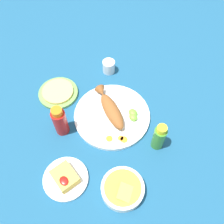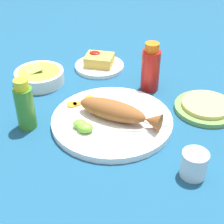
{
  "view_description": "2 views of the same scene",
  "coord_description": "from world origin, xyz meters",
  "views": [
    {
      "loc": [
        0.46,
        -0.36,
        0.96
      ],
      "look_at": [
        0.0,
        0.0,
        0.04
      ],
      "focal_mm": 40.0,
      "sensor_mm": 36.0,
      "label": 1
    },
    {
      "loc": [
        -0.17,
        0.76,
        0.57
      ],
      "look_at": [
        0.0,
        0.0,
        0.04
      ],
      "focal_mm": 55.0,
      "sensor_mm": 36.0,
      "label": 2
    }
  ],
  "objects": [
    {
      "name": "ground_plane",
      "position": [
        0.0,
        0.0,
        0.0
      ],
      "size": [
        4.0,
        4.0,
        0.0
      ],
      "primitive_type": "plane",
      "color": "navy"
    },
    {
      "name": "main_plate",
      "position": [
        0.0,
        0.0,
        0.01
      ],
      "size": [
        0.34,
        0.34,
        0.02
      ],
      "primitive_type": "cylinder",
      "color": "white",
      "rests_on": "ground_plane"
    },
    {
      "name": "fried_fish",
      "position": [
        -0.02,
        0.0,
        0.04
      ],
      "size": [
        0.24,
        0.11,
        0.05
      ],
      "rotation": [
        0.0,
        0.0,
        -0.23
      ],
      "color": "brown",
      "rests_on": "main_plate"
    },
    {
      "name": "fork_near",
      "position": [
        -0.09,
        -0.0,
        0.02
      ],
      "size": [
        0.19,
        0.02,
        0.0
      ],
      "rotation": [
        0.0,
        0.0,
        9.38
      ],
      "color": "silver",
      "rests_on": "main_plate"
    },
    {
      "name": "fork_far",
      "position": [
        -0.08,
        0.04,
        0.02
      ],
      "size": [
        0.18,
        0.06,
        0.0
      ],
      "rotation": [
        0.0,
        0.0,
        9.67
      ],
      "color": "silver",
      "rests_on": "main_plate"
    },
    {
      "name": "carrot_slice_near",
      "position": [
        0.09,
        -0.08,
        0.02
      ],
      "size": [
        0.03,
        0.03,
        0.0
      ],
      "primitive_type": "cylinder",
      "color": "orange",
      "rests_on": "main_plate"
    },
    {
      "name": "carrot_slice_mid",
      "position": [
        0.12,
        -0.04,
        0.02
      ],
      "size": [
        0.02,
        0.02,
        0.0
      ],
      "primitive_type": "cylinder",
      "color": "orange",
      "rests_on": "main_plate"
    },
    {
      "name": "carrot_slice_far",
      "position": [
        0.13,
        -0.04,
        0.02
      ],
      "size": [
        0.03,
        0.03,
        0.0
      ],
      "primitive_type": "cylinder",
      "color": "orange",
      "rests_on": "main_plate"
    },
    {
      "name": "lime_wedge_main",
      "position": [
        0.07,
        0.06,
        0.03
      ],
      "size": [
        0.04,
        0.03,
        0.02
      ],
      "primitive_type": "ellipsoid",
      "color": "#6BB233",
      "rests_on": "main_plate"
    },
    {
      "name": "lime_wedge_side",
      "position": [
        0.06,
        0.07,
        0.03
      ],
      "size": [
        0.04,
        0.04,
        0.02
      ],
      "primitive_type": "ellipsoid",
      "color": "#6BB233",
      "rests_on": "main_plate"
    },
    {
      "name": "hot_sauce_bottle_red",
      "position": [
        -0.08,
        -0.21,
        0.07
      ],
      "size": [
        0.06,
        0.06,
        0.16
      ],
      "color": "#B21914",
      "rests_on": "ground_plane"
    },
    {
      "name": "hot_sauce_bottle_green",
      "position": [
        0.22,
        0.06,
        0.07
      ],
      "size": [
        0.05,
        0.05,
        0.15
      ],
      "color": "#3D8428",
      "rests_on": "ground_plane"
    },
    {
      "name": "salt_cup",
      "position": [
        -0.23,
        0.15,
        0.03
      ],
      "size": [
        0.06,
        0.06,
        0.06
      ],
      "color": "silver",
      "rests_on": "ground_plane"
    },
    {
      "name": "side_plate_fries",
      "position": [
        0.12,
        -0.32,
        0.01
      ],
      "size": [
        0.17,
        0.17,
        0.01
      ],
      "primitive_type": "cylinder",
      "color": "white",
      "rests_on": "ground_plane"
    },
    {
      "name": "fries_pile",
      "position": [
        0.12,
        -0.32,
        0.03
      ],
      "size": [
        0.1,
        0.08,
        0.04
      ],
      "color": "gold",
      "rests_on": "side_plate_fries"
    },
    {
      "name": "guacamole_bowl",
      "position": [
        0.28,
        -0.17,
        0.02
      ],
      "size": [
        0.16,
        0.16,
        0.06
      ],
      "color": "white",
      "rests_on": "ground_plane"
    },
    {
      "name": "tortilla_plate",
      "position": [
        -0.26,
        -0.12,
        0.01
      ],
      "size": [
        0.19,
        0.19,
        0.01
      ],
      "primitive_type": "cylinder",
      "color": "#6B9E4C",
      "rests_on": "ground_plane"
    },
    {
      "name": "tortilla_stack",
      "position": [
        -0.26,
        -0.12,
        0.02
      ],
      "size": [
        0.14,
        0.14,
        0.01
      ],
      "primitive_type": "cylinder",
      "color": "#E0C666",
      "rests_on": "tortilla_plate"
    }
  ]
}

